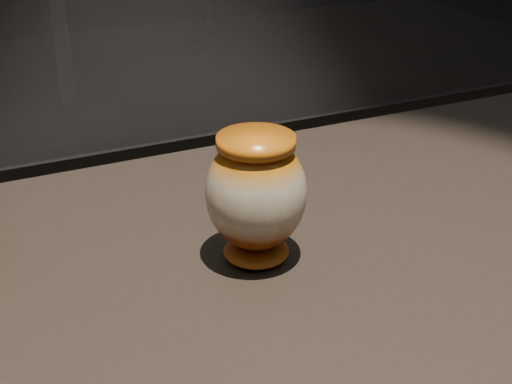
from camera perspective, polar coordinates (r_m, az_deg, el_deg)
main_vase at (r=0.82m, az=0.00°, el=-0.18°), size 0.13×0.13×0.16m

